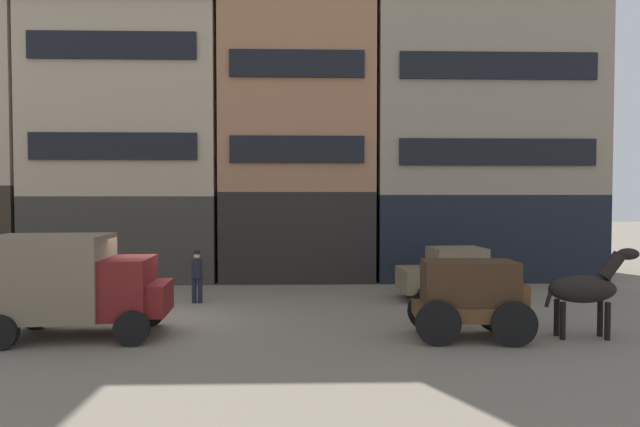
{
  "coord_description": "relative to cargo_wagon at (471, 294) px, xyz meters",
  "views": [
    {
      "loc": [
        4.47,
        -14.34,
        3.56
      ],
      "look_at": [
        4.88,
        1.93,
        3.06
      ],
      "focal_mm": 28.23,
      "sensor_mm": 36.0,
      "label": 1
    }
  ],
  "objects": [
    {
      "name": "ground_plane",
      "position": [
        -8.6,
        1.82,
        -1.15
      ],
      "size": [
        120.0,
        120.0,
        0.0
      ],
      "primitive_type": "plane",
      "color": "slate"
    },
    {
      "name": "building_center_left",
      "position": [
        -11.95,
        11.49,
        4.99
      ],
      "size": [
        8.5,
        7.44,
        12.19
      ],
      "color": "#38332D",
      "rests_on": "ground_plane"
    },
    {
      "name": "building_center_right",
      "position": [
        -4.55,
        11.48,
        7.97
      ],
      "size": [
        7.0,
        7.44,
        18.14
      ],
      "color": "black",
      "rests_on": "ground_plane"
    },
    {
      "name": "building_far_right",
      "position": [
        3.69,
        11.48,
        8.02
      ],
      "size": [
        10.17,
        7.44,
        18.26
      ],
      "color": "black",
      "rests_on": "ground_plane"
    },
    {
      "name": "cargo_wagon",
      "position": [
        0.0,
        0.0,
        0.0
      ],
      "size": [
        2.99,
        1.69,
        1.98
      ],
      "color": "brown",
      "rests_on": "ground_plane"
    },
    {
      "name": "draft_horse",
      "position": [
        2.95,
        -0.0,
        0.12
      ],
      "size": [
        2.35,
        0.71,
        2.3
      ],
      "color": "black",
      "rests_on": "ground_plane"
    },
    {
      "name": "delivery_truck_near",
      "position": [
        -10.1,
        0.39,
        0.28
      ],
      "size": [
        4.47,
        2.43,
        2.62
      ],
      "color": "maroon",
      "rests_on": "ground_plane"
    },
    {
      "name": "sedan_light",
      "position": [
        0.98,
        4.88,
        -0.23
      ],
      "size": [
        3.82,
        2.1,
        1.83
      ],
      "color": "#7A6B4C",
      "rests_on": "ground_plane"
    },
    {
      "name": "pedestrian_officer",
      "position": [
        -7.88,
        4.53,
        -0.17
      ],
      "size": [
        0.43,
        0.43,
        1.79
      ],
      "color": "black",
      "rests_on": "ground_plane"
    }
  ]
}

